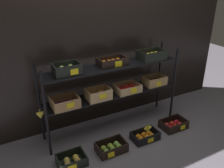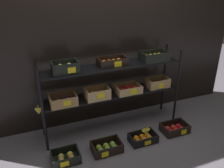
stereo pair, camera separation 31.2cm
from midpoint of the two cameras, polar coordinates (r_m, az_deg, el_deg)
ground_plane at (r=3.46m, az=2.63°, el=-10.29°), size 10.00×10.00×0.00m
storefront_wall at (r=3.29m, az=0.35°, el=9.60°), size 4.24×0.12×2.25m
display_rack at (r=3.09m, az=3.12°, el=0.74°), size 1.95×0.37×1.08m
crate_ground_apple_gold at (r=2.91m, az=-7.93°, el=-17.18°), size 0.32×0.25×0.12m
crate_ground_apple_green at (r=3.02m, az=1.78°, el=-15.10°), size 0.37×0.25×0.12m
crate_ground_orange at (r=3.21m, az=10.27°, el=-12.82°), size 0.35×0.22×0.11m
crate_ground_apple_red at (r=3.49m, az=17.33°, el=-10.29°), size 0.36×0.25×0.12m
banana_bunch_loose at (r=3.15m, az=10.92°, el=-11.05°), size 0.14×0.04×0.12m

